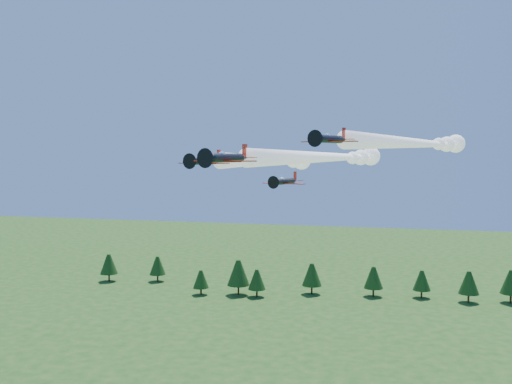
% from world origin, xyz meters
% --- Properties ---
extents(plane_lead, '(21.17, 55.09, 3.70)m').
position_xyz_m(plane_lead, '(6.86, 20.37, 46.88)').
color(plane_lead, black).
rests_on(plane_lead, ground).
extents(plane_left, '(13.72, 42.04, 3.70)m').
position_xyz_m(plane_left, '(-4.35, 25.70, 46.38)').
color(plane_left, black).
rests_on(plane_left, ground).
extents(plane_right, '(25.07, 55.77, 3.70)m').
position_xyz_m(plane_right, '(21.65, 26.62, 49.29)').
color(plane_right, black).
rests_on(plane_right, ground).
extents(plane_slot, '(6.78, 7.52, 2.38)m').
position_xyz_m(plane_slot, '(1.70, 7.12, 43.27)').
color(plane_slot, black).
rests_on(plane_slot, ground).
extents(treeline, '(172.59, 20.93, 11.95)m').
position_xyz_m(treeline, '(4.14, 112.11, 6.64)').
color(treeline, '#382314').
rests_on(treeline, ground).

